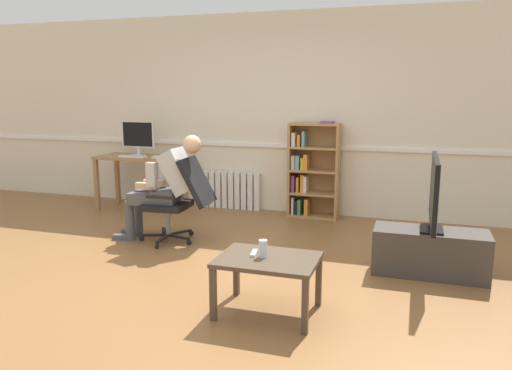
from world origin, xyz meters
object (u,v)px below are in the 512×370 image
Objects in this scene: office_chair at (181,196)px; keyboard at (132,156)px; imac_monitor at (138,136)px; computer_mouse at (155,157)px; coffee_table at (268,265)px; tv_stand at (430,252)px; drinking_glass at (263,249)px; tv_screen at (434,192)px; computer_desk at (140,164)px; spare_remote at (254,253)px; bookshelf at (311,172)px; radiator at (231,190)px; person_seated at (165,184)px.

keyboard is at bearing -134.95° from office_chair.
imac_monitor reaches higher than keyboard.
coffee_table is (2.39, -2.61, -0.39)m from computer_mouse.
computer_mouse is 1.53m from office_chair.
tv_stand is 7.61× the size of drinking_glass.
keyboard is at bearing 70.94° from tv_screen.
tv_screen reaches higher than computer_desk.
keyboard is 4.19m from tv_stand.
computer_desk reaches higher than spare_remote.
bookshelf is at bearing 129.81° from tv_stand.
bookshelf is (2.43, 0.43, -0.16)m from keyboard.
imac_monitor is at bearing 68.31° from tv_screen.
drinking_glass is at bearing -36.04° from spare_remote.
office_chair reaches higher than computer_desk.
radiator is 3.36m from spare_remote.
tv_screen is 7.64× the size of drinking_glass.
computer_mouse reaches higher than drinking_glass.
tv_screen reaches higher than drinking_glass.
tv_stand is 1.71m from coffee_table.
imac_monitor is 0.35m from keyboard.
computer_mouse is at bearing -144.22° from office_chair.
keyboard is at bearing 136.66° from coffee_table.
computer_desk is 9.11× the size of drinking_glass.
person_seated is 1.19× the size of tv_stand.
office_chair is (1.31, -1.15, -0.25)m from keyboard.
imac_monitor is at bearing -166.44° from radiator.
drinking_glass is (2.73, -2.80, -0.53)m from imac_monitor.
person_seated is at bearing -49.99° from computer_desk.
tv_stand is (1.49, -1.79, -0.40)m from bookshelf.
radiator is (1.23, 0.39, -0.38)m from computer_desk.
coffee_table is (-1.18, -1.23, -0.39)m from tv_screen.
bookshelf is 1.22m from radiator.
drinking_glass is (-0.04, -0.00, 0.12)m from coffee_table.
tv_screen is 1.36× the size of coffee_table.
radiator is at bearing 17.61° from computer_desk.
computer_desk is 12.08× the size of computer_mouse.
spare_remote is (-0.09, 0.04, -0.06)m from drinking_glass.
keyboard is 3.66m from spare_remote.
tv_stand is 1.35× the size of coffee_table.
imac_monitor reaches higher than coffee_table.
drinking_glass is (1.44, -3.12, 0.24)m from radiator.
person_seated is 2.84m from tv_stand.
bookshelf is 1.71× the size of coffee_table.
computer_desk is at bearing 158.80° from computer_mouse.
office_chair is 6.38× the size of spare_remote.
person_seated is at bearing -94.68° from radiator.
bookshelf reaches higher than computer_desk.
tv_screen reaches higher than office_chair.
radiator is at bearing 175.14° from bookshelf.
drinking_glass is at bearing -45.73° from imac_monitor.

